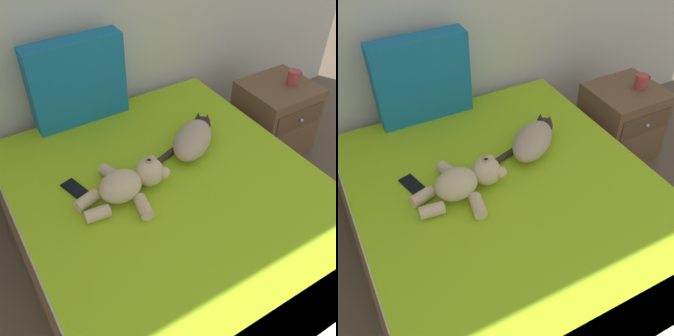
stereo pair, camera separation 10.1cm
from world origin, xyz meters
The scene contains 7 objects.
bed centered at (1.60, 3.17, 0.23)m, with size 1.53×1.98×0.47m.
patterned_cushion centered at (1.45, 4.07, 0.72)m, with size 0.56×0.13×0.51m.
cat centered at (1.86, 3.46, 0.54)m, with size 0.43×0.36×0.15m.
teddy_bear centered at (1.40, 3.34, 0.53)m, with size 0.48×0.43×0.16m.
cell_phone centered at (1.17, 3.50, 0.47)m, with size 0.11×0.16×0.01m.
nightstand centered at (2.70, 3.66, 0.26)m, with size 0.47×0.46×0.51m.
mug centered at (2.79, 3.64, 0.56)m, with size 0.12×0.08×0.09m.
Camera 1 is at (0.83, 2.06, 1.87)m, focal length 42.39 mm.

